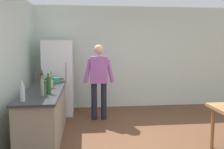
# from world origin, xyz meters

# --- Properties ---
(wall_back) EXTENTS (6.40, 0.12, 2.70)m
(wall_back) POSITION_xyz_m (0.00, 3.00, 1.35)
(wall_back) COLOR silver
(wall_back) RESTS_ON ground_plane
(kitchen_counter) EXTENTS (0.64, 2.20, 0.90)m
(kitchen_counter) POSITION_xyz_m (-2.00, 0.80, 0.45)
(kitchen_counter) COLOR gray
(kitchen_counter) RESTS_ON ground_plane
(refrigerator) EXTENTS (0.70, 0.67, 1.80)m
(refrigerator) POSITION_xyz_m (-1.90, 2.40, 0.90)
(refrigerator) COLOR white
(refrigerator) RESTS_ON ground_plane
(person) EXTENTS (0.70, 0.22, 1.70)m
(person) POSITION_xyz_m (-0.95, 1.85, 0.98)
(person) COLOR #1E1E2D
(person) RESTS_ON ground_plane
(cooking_pot) EXTENTS (0.40, 0.28, 0.12)m
(cooking_pot) POSITION_xyz_m (-1.91, 1.61, 0.96)
(cooking_pot) COLOR #2D845B
(cooking_pot) RESTS_ON kitchen_counter
(utensil_jar) EXTENTS (0.11, 0.11, 0.32)m
(utensil_jar) POSITION_xyz_m (-1.91, 1.01, 0.98)
(utensil_jar) COLOR tan
(utensil_jar) RESTS_ON kitchen_counter
(bottle_vinegar_tall) EXTENTS (0.06, 0.06, 0.32)m
(bottle_vinegar_tall) POSITION_xyz_m (-1.94, 0.31, 1.04)
(bottle_vinegar_tall) COLOR gray
(bottle_vinegar_tall) RESTS_ON kitchen_counter
(bottle_beer_brown) EXTENTS (0.06, 0.06, 0.26)m
(bottle_beer_brown) POSITION_xyz_m (-2.18, 1.73, 1.01)
(bottle_beer_brown) COLOR #5B3314
(bottle_beer_brown) RESTS_ON kitchen_counter
(bottle_wine_green) EXTENTS (0.08, 0.08, 0.34)m
(bottle_wine_green) POSITION_xyz_m (-1.86, 0.45, 1.05)
(bottle_wine_green) COLOR #1E5123
(bottle_wine_green) RESTS_ON kitchen_counter
(bottle_water_clear) EXTENTS (0.07, 0.07, 0.30)m
(bottle_water_clear) POSITION_xyz_m (-2.16, -0.05, 1.03)
(bottle_water_clear) COLOR silver
(bottle_water_clear) RESTS_ON kitchen_counter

